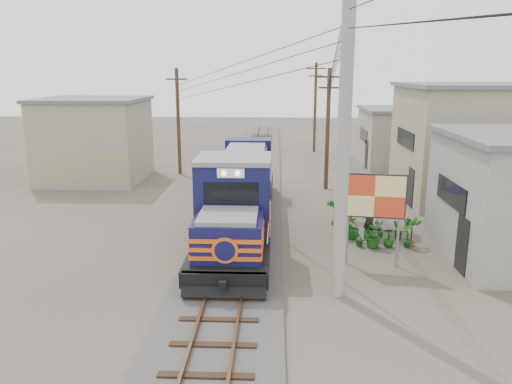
{
  "coord_description": "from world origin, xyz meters",
  "views": [
    {
      "loc": [
        1.54,
        -15.06,
        6.88
      ],
      "look_at": [
        0.75,
        4.01,
        2.2
      ],
      "focal_mm": 35.0,
      "sensor_mm": 36.0,
      "label": 1
    }
  ],
  "objects_px": {
    "billboard": "(374,199)",
    "market_umbrella": "(379,185)",
    "locomotive": "(241,193)",
    "vendor": "(369,221)"
  },
  "relations": [
    {
      "from": "market_umbrella",
      "to": "vendor",
      "type": "bearing_deg",
      "value": -117.59
    },
    {
      "from": "vendor",
      "to": "market_umbrella",
      "type": "bearing_deg",
      "value": -142.81
    },
    {
      "from": "market_umbrella",
      "to": "vendor",
      "type": "height_order",
      "value": "market_umbrella"
    },
    {
      "from": "billboard",
      "to": "market_umbrella",
      "type": "distance_m",
      "value": 4.3
    },
    {
      "from": "locomotive",
      "to": "market_umbrella",
      "type": "distance_m",
      "value": 6.04
    },
    {
      "from": "locomotive",
      "to": "billboard",
      "type": "relative_size",
      "value": 4.41
    },
    {
      "from": "billboard",
      "to": "vendor",
      "type": "height_order",
      "value": "billboard"
    },
    {
      "from": "locomotive",
      "to": "billboard",
      "type": "xyz_separation_m",
      "value": [
        5.0,
        -4.01,
        0.85
      ]
    },
    {
      "from": "locomotive",
      "to": "billboard",
      "type": "height_order",
      "value": "locomotive"
    },
    {
      "from": "market_umbrella",
      "to": "vendor",
      "type": "relative_size",
      "value": 1.63
    }
  ]
}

